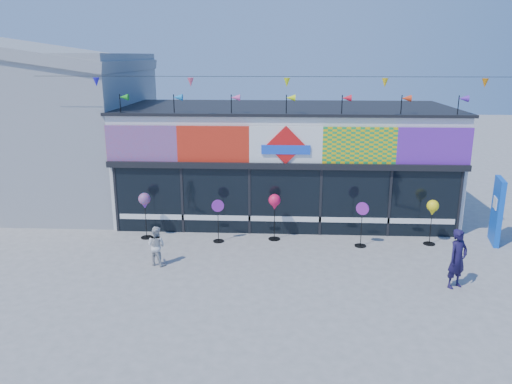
# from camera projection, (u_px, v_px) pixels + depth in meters

# --- Properties ---
(ground) EXTENTS (80.00, 80.00, 0.00)m
(ground) POSITION_uv_depth(u_px,v_px,m) (285.00, 276.00, 13.87)
(ground) COLOR gray
(ground) RESTS_ON ground
(kite_shop) EXTENTS (16.00, 5.70, 5.31)m
(kite_shop) POSITION_uv_depth(u_px,v_px,m) (285.00, 161.00, 19.05)
(kite_shop) COLOR white
(kite_shop) RESTS_ON ground
(neighbour_building) EXTENTS (8.18, 7.20, 6.87)m
(neighbour_building) POSITION_uv_depth(u_px,v_px,m) (39.00, 125.00, 20.27)
(neighbour_building) COLOR gray
(neighbour_building) RESTS_ON ground
(blue_sign) EXTENTS (0.38, 1.09, 2.16)m
(blue_sign) POSITION_uv_depth(u_px,v_px,m) (497.00, 211.00, 16.08)
(blue_sign) COLOR blue
(blue_sign) RESTS_ON ground
(spinner_0) EXTENTS (0.40, 0.40, 1.56)m
(spinner_0) POSITION_uv_depth(u_px,v_px,m) (145.00, 202.00, 16.45)
(spinner_0) COLOR black
(spinner_0) RESTS_ON ground
(spinner_1) EXTENTS (0.40, 0.36, 1.43)m
(spinner_1) POSITION_uv_depth(u_px,v_px,m) (218.00, 220.00, 16.25)
(spinner_1) COLOR black
(spinner_1) RESTS_ON ground
(spinner_2) EXTENTS (0.40, 0.40, 1.56)m
(spinner_2) POSITION_uv_depth(u_px,v_px,m) (275.00, 203.00, 16.32)
(spinner_2) COLOR black
(spinner_2) RESTS_ON ground
(spinner_3) EXTENTS (0.39, 0.38, 1.47)m
(spinner_3) POSITION_uv_depth(u_px,v_px,m) (362.00, 223.00, 15.84)
(spinner_3) COLOR black
(spinner_3) RESTS_ON ground
(spinner_4) EXTENTS (0.38, 0.38, 1.49)m
(spinner_4) POSITION_uv_depth(u_px,v_px,m) (432.00, 209.00, 15.90)
(spinner_4) COLOR black
(spinner_4) RESTS_ON ground
(adult_man) EXTENTS (0.70, 0.63, 1.60)m
(adult_man) POSITION_uv_depth(u_px,v_px,m) (457.00, 259.00, 13.02)
(adult_man) COLOR #181239
(adult_man) RESTS_ON ground
(child) EXTENTS (0.65, 0.51, 1.18)m
(child) POSITION_uv_depth(u_px,v_px,m) (156.00, 246.00, 14.49)
(child) COLOR silver
(child) RESTS_ON ground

